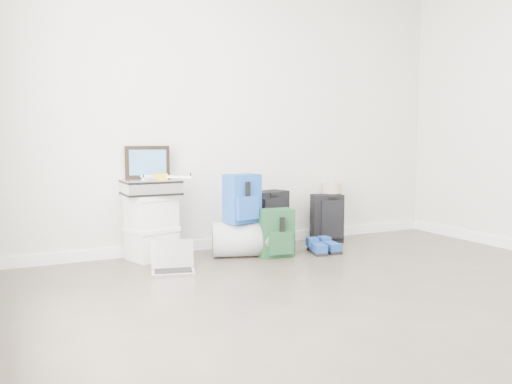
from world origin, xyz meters
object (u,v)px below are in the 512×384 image
boxes_stack (152,227)px  briefcase (151,187)px  duffel_bag (241,239)px  laptop (173,264)px  large_suitcase (269,220)px  carry_on (327,218)px

boxes_stack → briefcase: 0.35m
briefcase → duffel_bag: 0.92m
briefcase → laptop: (0.03, -0.51, -0.58)m
boxes_stack → duffel_bag: 0.80m
large_suitcase → carry_on: 0.70m
briefcase → large_suitcase: 1.17m
boxes_stack → laptop: (0.03, -0.51, -0.23)m
large_suitcase → laptop: size_ratio=1.42×
briefcase → laptop: size_ratio=1.20×
duffel_bag → laptop: (-0.72, -0.24, -0.10)m
duffel_bag → large_suitcase: 0.42m
boxes_stack → briefcase: (0.00, 0.00, 0.35)m
duffel_bag → large_suitcase: large_suitcase is taller
boxes_stack → duffel_bag: size_ratio=1.11×
large_suitcase → laptop: large_suitcase is taller
briefcase → duffel_bag: (0.75, -0.26, -0.48)m
boxes_stack → laptop: 0.55m
briefcase → carry_on: (1.81, -0.05, -0.39)m
briefcase → carry_on: bearing=-1.9°
briefcase → duffel_bag: bearing=-19.7°
briefcase → large_suitcase: bearing=-5.5°
duffel_bag → carry_on: bearing=29.8°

